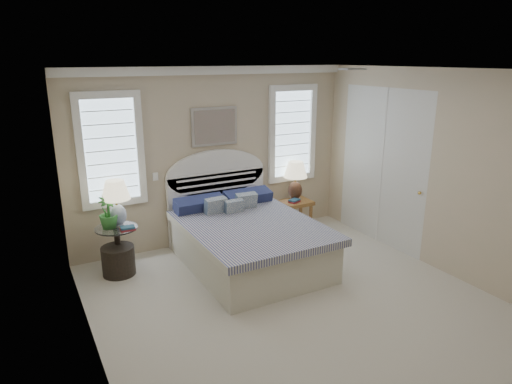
% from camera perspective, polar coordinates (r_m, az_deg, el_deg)
% --- Properties ---
extents(floor, '(4.50, 5.00, 0.01)m').
position_cam_1_polar(floor, '(5.52, 5.87, -14.36)').
color(floor, beige).
rests_on(floor, ground).
extents(ceiling, '(4.50, 5.00, 0.01)m').
position_cam_1_polar(ceiling, '(4.75, 6.85, 14.88)').
color(ceiling, silver).
rests_on(ceiling, wall_back).
extents(wall_back, '(4.50, 0.02, 2.70)m').
position_cam_1_polar(wall_back, '(7.10, -5.21, 4.44)').
color(wall_back, beige).
rests_on(wall_back, floor).
extents(wall_left, '(0.02, 5.00, 2.70)m').
position_cam_1_polar(wall_left, '(4.18, -20.11, -5.21)').
color(wall_left, beige).
rests_on(wall_left, floor).
extents(wall_right, '(0.02, 5.00, 2.70)m').
position_cam_1_polar(wall_right, '(6.48, 22.95, 2.03)').
color(wall_right, beige).
rests_on(wall_right, floor).
extents(crown_molding, '(4.50, 0.08, 0.12)m').
position_cam_1_polar(crown_molding, '(6.91, -5.36, 14.90)').
color(crown_molding, white).
rests_on(crown_molding, wall_back).
extents(hvac_vent, '(0.30, 0.20, 0.02)m').
position_cam_1_polar(hvac_vent, '(6.11, 11.93, 14.81)').
color(hvac_vent, '#B2B2B2').
rests_on(hvac_vent, ceiling).
extents(switch_plate, '(0.08, 0.01, 0.12)m').
position_cam_1_polar(switch_plate, '(6.82, -12.46, 1.90)').
color(switch_plate, white).
rests_on(switch_plate, wall_back).
extents(window_left, '(0.90, 0.06, 1.60)m').
position_cam_1_polar(window_left, '(6.59, -17.71, 5.01)').
color(window_left, '#AAC5D8').
rests_on(window_left, wall_back).
extents(window_right, '(0.90, 0.06, 1.60)m').
position_cam_1_polar(window_right, '(7.68, 4.50, 7.28)').
color(window_right, '#AAC5D8').
rests_on(window_right, wall_back).
extents(painting, '(0.74, 0.04, 0.58)m').
position_cam_1_polar(painting, '(6.98, -5.18, 8.16)').
color(painting, silver).
rests_on(painting, wall_back).
extents(closet_door, '(0.02, 1.80, 2.40)m').
position_cam_1_polar(closet_door, '(7.28, 15.45, 3.01)').
color(closet_door, silver).
rests_on(closet_door, floor).
extents(bed, '(1.72, 2.28, 1.47)m').
position_cam_1_polar(bed, '(6.47, -1.30, -5.63)').
color(bed, beige).
rests_on(bed, floor).
extents(side_table_left, '(0.56, 0.56, 0.63)m').
position_cam_1_polar(side_table_left, '(6.51, -16.90, -6.27)').
color(side_table_left, black).
rests_on(side_table_left, floor).
extents(nightstand_right, '(0.50, 0.40, 0.53)m').
position_cam_1_polar(nightstand_right, '(7.65, 5.00, -2.15)').
color(nightstand_right, olive).
rests_on(nightstand_right, floor).
extents(floor_pot, '(0.44, 0.44, 0.40)m').
position_cam_1_polar(floor_pot, '(6.47, -16.81, -8.21)').
color(floor_pot, black).
rests_on(floor_pot, floor).
extents(lamp_left, '(0.47, 0.47, 0.63)m').
position_cam_1_polar(lamp_left, '(6.40, -17.10, -0.69)').
color(lamp_left, white).
rests_on(lamp_left, side_table_left).
extents(lamp_right, '(0.50, 0.50, 0.65)m').
position_cam_1_polar(lamp_right, '(7.63, 4.95, 2.02)').
color(lamp_right, black).
rests_on(lamp_right, nightstand_right).
extents(potted_plant, '(0.33, 0.33, 0.45)m').
position_cam_1_polar(potted_plant, '(6.35, -18.03, -2.41)').
color(potted_plant, '#2B6D31').
rests_on(potted_plant, side_table_left).
extents(books_left, '(0.20, 0.15, 0.05)m').
position_cam_1_polar(books_left, '(6.27, -15.74, -4.40)').
color(books_left, maroon).
rests_on(books_left, side_table_left).
extents(books_right, '(0.22, 0.18, 0.05)m').
position_cam_1_polar(books_right, '(7.53, 4.82, -1.10)').
color(books_right, maroon).
rests_on(books_right, nightstand_right).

